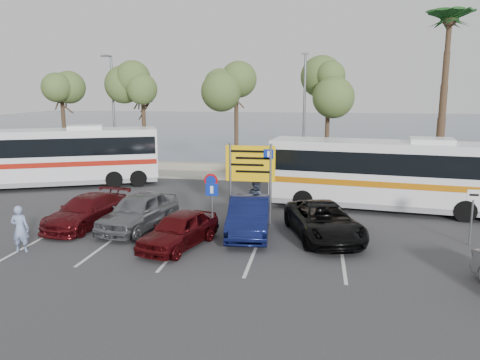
% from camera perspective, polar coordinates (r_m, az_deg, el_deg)
% --- Properties ---
extents(ground, '(120.00, 120.00, 0.00)m').
position_cam_1_polar(ground, '(18.38, -3.31, -7.82)').
color(ground, '#363638').
rests_on(ground, ground).
extents(kerb_strip, '(44.00, 2.40, 0.15)m').
position_cam_1_polar(kerb_strip, '(31.75, 2.23, 0.39)').
color(kerb_strip, gray).
rests_on(kerb_strip, ground).
extents(seawall, '(48.00, 0.80, 0.60)m').
position_cam_1_polar(seawall, '(33.66, 2.66, 1.39)').
color(seawall, '#A49B83').
rests_on(seawall, ground).
extents(sea, '(140.00, 140.00, 0.00)m').
position_cam_1_polar(sea, '(77.29, 6.54, 6.56)').
color(sea, '#3F5265').
rests_on(sea, ground).
extents(tree_far_left, '(3.20, 3.20, 7.60)m').
position_cam_1_polar(tree_far_left, '(35.75, -21.00, 10.95)').
color(tree_far_left, '#382619').
rests_on(tree_far_left, kerb_strip).
extents(tree_left, '(3.20, 3.20, 7.20)m').
position_cam_1_polar(tree_left, '(33.16, -11.80, 10.93)').
color(tree_left, '#382619').
rests_on(tree_left, kerb_strip).
extents(tree_mid, '(3.20, 3.20, 8.00)m').
position_cam_1_polar(tree_mid, '(31.43, -0.46, 12.35)').
color(tree_mid, '#382619').
rests_on(tree_mid, kerb_strip).
extents(tree_right, '(3.20, 3.20, 7.40)m').
position_cam_1_polar(tree_right, '(30.97, 10.77, 11.27)').
color(tree_right, '#382619').
rests_on(tree_right, kerb_strip).
extents(palm_tree, '(4.80, 4.80, 11.20)m').
position_cam_1_polar(palm_tree, '(32.13, 24.19, 17.14)').
color(palm_tree, '#382619').
rests_on(palm_tree, kerb_strip).
extents(street_lamp_left, '(0.45, 1.15, 8.01)m').
position_cam_1_polar(street_lamp_left, '(33.52, -15.23, 8.37)').
color(street_lamp_left, slate).
rests_on(street_lamp_left, kerb_strip).
extents(street_lamp_right, '(0.45, 1.15, 8.01)m').
position_cam_1_polar(street_lamp_right, '(30.52, 7.83, 8.42)').
color(street_lamp_right, slate).
rests_on(street_lamp_right, kerb_strip).
extents(direction_sign, '(2.20, 0.12, 3.60)m').
position_cam_1_polar(direction_sign, '(20.66, 1.28, 1.27)').
color(direction_sign, slate).
rests_on(direction_sign, ground).
extents(sign_no_stop, '(0.60, 0.08, 2.35)m').
position_cam_1_polar(sign_no_stop, '(20.33, -3.54, -1.37)').
color(sign_no_stop, slate).
rests_on(sign_no_stop, ground).
extents(sign_parking, '(0.50, 0.07, 2.25)m').
position_cam_1_polar(sign_parking, '(18.76, -3.43, -2.76)').
color(sign_parking, slate).
rests_on(sign_parking, ground).
extents(sign_taxi, '(0.50, 0.07, 2.20)m').
position_cam_1_polar(sign_taxi, '(19.90, 26.48, -3.25)').
color(sign_taxi, slate).
rests_on(sign_taxi, ground).
extents(lane_markings, '(12.02, 4.20, 0.01)m').
position_cam_1_polar(lane_markings, '(17.75, -7.66, -8.58)').
color(lane_markings, silver).
rests_on(lane_markings, ground).
extents(coach_bus_left, '(12.12, 7.12, 3.77)m').
position_cam_1_polar(coach_bus_left, '(30.73, -21.48, 2.43)').
color(coach_bus_left, white).
rests_on(coach_bus_left, ground).
extents(coach_bus_right, '(11.95, 4.07, 3.65)m').
position_cam_1_polar(coach_bus_right, '(24.12, 17.89, 0.37)').
color(coach_bus_right, white).
rests_on(coach_bus_right, ground).
extents(car_silver_a, '(2.69, 4.87, 1.57)m').
position_cam_1_polar(car_silver_a, '(20.57, -12.26, -3.72)').
color(car_silver_a, slate).
rests_on(car_silver_a, ground).
extents(car_blue, '(2.01, 4.77, 1.53)m').
position_cam_1_polar(car_blue, '(19.36, 1.12, -4.45)').
color(car_blue, '#0E1544').
rests_on(car_blue, ground).
extents(car_maroon, '(2.72, 4.93, 1.35)m').
position_cam_1_polar(car_maroon, '(21.59, -18.19, -3.63)').
color(car_maroon, '#530D12').
rests_on(car_maroon, ground).
extents(car_red, '(2.68, 4.28, 1.36)m').
position_cam_1_polar(car_red, '(18.00, -7.44, -6.04)').
color(car_red, '#4F0B0E').
rests_on(car_red, ground).
extents(suv_black, '(3.66, 5.53, 1.41)m').
position_cam_1_polar(suv_black, '(19.19, 10.17, -4.95)').
color(suv_black, black).
rests_on(suv_black, ground).
extents(pedestrian_near, '(0.71, 0.53, 1.77)m').
position_cam_1_polar(pedestrian_near, '(19.06, -25.25, -5.41)').
color(pedestrian_near, '#8596C1').
rests_on(pedestrian_near, ground).
extents(pedestrian_far, '(1.13, 1.19, 1.93)m').
position_cam_1_polar(pedestrian_far, '(21.41, 2.04, -2.39)').
color(pedestrian_far, '#373F53').
rests_on(pedestrian_far, ground).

